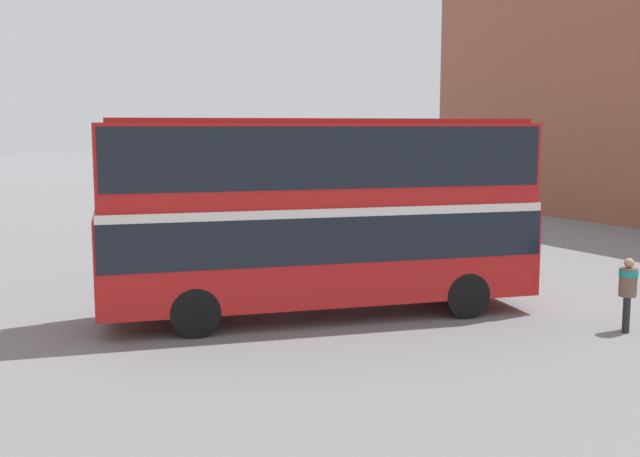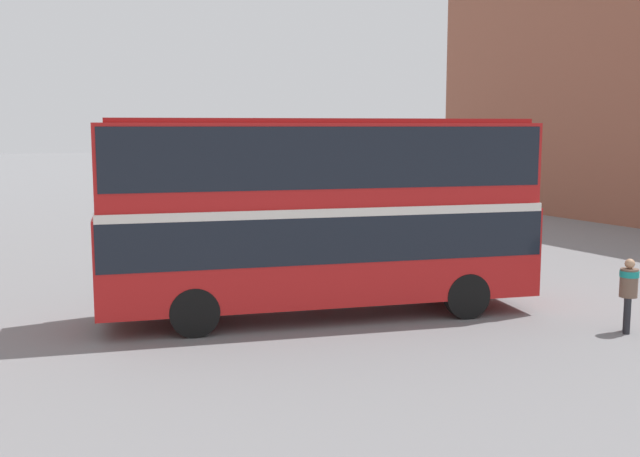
% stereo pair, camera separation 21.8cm
% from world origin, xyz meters
% --- Properties ---
extents(ground_plane, '(240.00, 240.00, 0.00)m').
position_xyz_m(ground_plane, '(0.00, 0.00, 0.00)').
color(ground_plane, slate).
extents(double_decker_bus, '(10.56, 4.84, 4.68)m').
position_xyz_m(double_decker_bus, '(1.08, -0.84, 2.69)').
color(double_decker_bus, red).
rests_on(double_decker_bus, ground_plane).
extents(pedestrian_foreground, '(0.57, 0.57, 1.65)m').
position_xyz_m(pedestrian_foreground, '(6.34, -5.33, 1.01)').
color(pedestrian_foreground, '#232328').
rests_on(pedestrian_foreground, ground_plane).
extents(parked_car_kerb_far, '(4.50, 2.13, 1.47)m').
position_xyz_m(parked_car_kerb_far, '(9.00, 9.77, 0.76)').
color(parked_car_kerb_far, maroon).
rests_on(parked_car_kerb_far, ground_plane).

